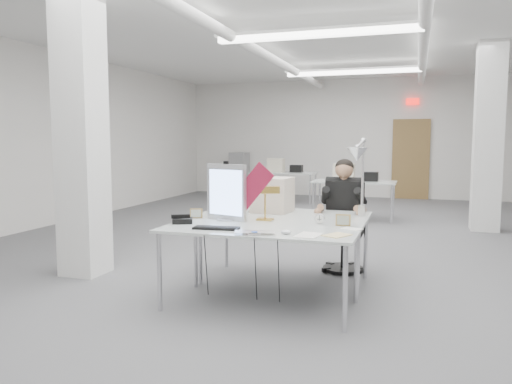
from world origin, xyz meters
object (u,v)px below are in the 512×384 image
(monitor, at_px, (226,192))
(laptop, at_px, (254,234))
(bankers_lamp, at_px, (265,201))
(beige_monitor, at_px, (272,195))
(office_chair, at_px, (344,223))
(architect_lamp, at_px, (360,178))
(seated_person, at_px, (344,197))
(desk_main, at_px, (260,229))
(desk_phone, at_px, (183,221))

(monitor, height_order, laptop, monitor)
(bankers_lamp, relative_size, beige_monitor, 0.93)
(office_chair, relative_size, architect_lamp, 1.39)
(bankers_lamp, bearing_deg, seated_person, 38.00)
(desk_main, distance_m, office_chair, 1.63)
(bankers_lamp, bearing_deg, monitor, 177.15)
(office_chair, distance_m, bankers_lamp, 1.32)
(desk_main, relative_size, laptop, 5.25)
(monitor, xyz_separation_m, laptop, (0.52, -0.68, -0.27))
(office_chair, height_order, monitor, monitor)
(monitor, bearing_deg, beige_monitor, 83.24)
(office_chair, xyz_separation_m, beige_monitor, (-0.73, -0.52, 0.36))
(desk_main, height_order, office_chair, office_chair)
(monitor, bearing_deg, bankers_lamp, 32.91)
(desk_main, relative_size, seated_person, 1.95)
(monitor, relative_size, bankers_lamp, 1.49)
(desk_main, bearing_deg, seated_person, 69.13)
(architect_lamp, bearing_deg, office_chair, 89.53)
(laptop, bearing_deg, desk_main, 83.07)
(office_chair, bearing_deg, monitor, -127.95)
(seated_person, bearing_deg, desk_main, -109.08)
(seated_person, bearing_deg, office_chair, 91.79)
(office_chair, height_order, seated_person, seated_person)
(desk_main, distance_m, laptop, 0.38)
(desk_main, xyz_separation_m, office_chair, (0.56, 1.52, -0.15))
(seated_person, height_order, laptop, seated_person)
(laptop, distance_m, architect_lamp, 1.42)
(seated_person, height_order, monitor, seated_person)
(desk_main, height_order, beige_monitor, beige_monitor)
(seated_person, relative_size, desk_phone, 4.83)
(seated_person, xyz_separation_m, monitor, (-1.01, -1.17, 0.14))
(desk_main, height_order, seated_person, seated_person)
(seated_person, bearing_deg, desk_phone, -130.96)
(desk_main, distance_m, seated_person, 1.58)
(desk_phone, height_order, beige_monitor, beige_monitor)
(bankers_lamp, bearing_deg, desk_phone, -170.27)
(architect_lamp, bearing_deg, desk_main, -156.32)
(desk_main, height_order, monitor, monitor)
(seated_person, distance_m, laptop, 1.92)
(desk_main, bearing_deg, desk_phone, 179.74)
(desk_main, distance_m, beige_monitor, 1.03)
(monitor, bearing_deg, office_chair, 65.46)
(monitor, xyz_separation_m, bankers_lamp, (0.37, 0.12, -0.09))
(seated_person, relative_size, monitor, 1.64)
(office_chair, height_order, laptop, office_chair)
(laptop, bearing_deg, bankers_lamp, 83.59)
(bankers_lamp, distance_m, desk_phone, 0.84)
(office_chair, distance_m, architect_lamp, 1.00)
(beige_monitor, bearing_deg, seated_person, 36.79)
(bankers_lamp, height_order, architect_lamp, architect_lamp)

